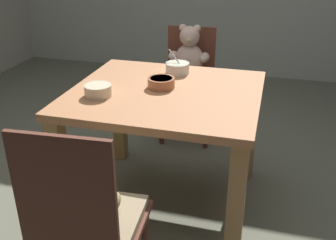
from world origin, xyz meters
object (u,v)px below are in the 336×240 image
porridge_bowl_white_far_center (177,68)px  porridge_bowl_terracotta_center (161,83)px  dining_table (166,112)px  teddy_chair_near_front (88,216)px  porridge_bowl_cream_near_left (98,90)px  teddy_chair_far_center (189,66)px

porridge_bowl_white_far_center → porridge_bowl_terracotta_center: bearing=-95.7°
dining_table → teddy_chair_near_front: 0.89m
dining_table → porridge_bowl_cream_near_left: bearing=-151.7°
teddy_chair_far_center → porridge_bowl_terracotta_center: 0.86m
teddy_chair_far_center → porridge_bowl_white_far_center: teddy_chair_far_center is taller
teddy_chair_far_center → porridge_bowl_cream_near_left: bearing=-17.1°
dining_table → porridge_bowl_cream_near_left: 0.39m
dining_table → porridge_bowl_white_far_center: (-0.01, 0.30, 0.16)m
teddy_chair_near_front → porridge_bowl_white_far_center: teddy_chair_near_front is taller
porridge_bowl_terracotta_center → porridge_bowl_white_far_center: bearing=84.3°
dining_table → porridge_bowl_terracotta_center: (-0.03, 0.04, 0.16)m
porridge_bowl_terracotta_center → porridge_bowl_cream_near_left: (-0.28, -0.20, 0.00)m
teddy_chair_far_center → porridge_bowl_terracotta_center: (0.03, -0.85, 0.17)m
teddy_chair_far_center → porridge_bowl_cream_near_left: teddy_chair_far_center is taller
teddy_chair_far_center → teddy_chair_near_front: teddy_chair_near_front is taller
porridge_bowl_cream_near_left → porridge_bowl_white_far_center: bearing=56.7°
porridge_bowl_terracotta_center → teddy_chair_near_front: bearing=-90.8°
teddy_chair_far_center → porridge_bowl_white_far_center: size_ratio=6.18×
porridge_bowl_white_far_center → porridge_bowl_cream_near_left: bearing=-123.3°
porridge_bowl_terracotta_center → porridge_bowl_white_far_center: 0.26m
porridge_bowl_terracotta_center → dining_table: bearing=-45.5°
dining_table → teddy_chair_near_front: (-0.05, -0.89, -0.04)m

